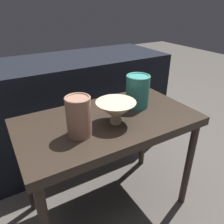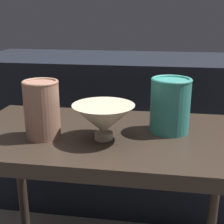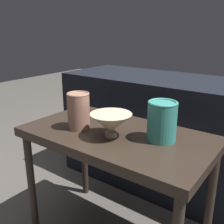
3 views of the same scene
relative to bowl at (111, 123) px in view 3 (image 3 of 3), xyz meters
The scene contains 5 objects.
table 0.13m from the bowl, 99.61° to the left, with size 0.81×0.45×0.56m.
couch_backdrop 0.69m from the bowl, 90.77° to the left, with size 1.38×0.50×0.70m.
bowl is the anchor object (origin of this frame).
vase_textured_left 0.17m from the bowl, behind, with size 0.10×0.10×0.16m.
vase_colorful_right 0.20m from the bowl, 26.89° to the left, with size 0.12×0.12×0.16m.
Camera 3 is at (0.60, -0.85, 0.99)m, focal length 42.00 mm.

